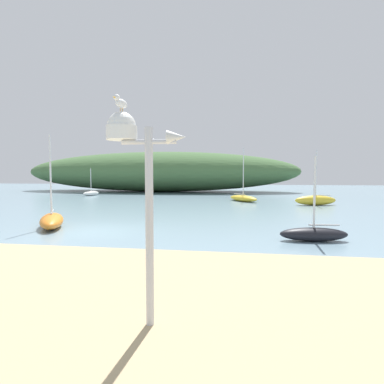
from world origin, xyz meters
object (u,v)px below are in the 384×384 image
(seagull_on_radar, at_px, (121,102))
(sailboat_inner_mooring, at_px, (91,193))
(sailboat_centre_water, at_px, (52,220))
(sailboat_by_sandbar, at_px, (314,233))
(mast_structure, at_px, (133,154))
(sailboat_far_left, at_px, (315,200))
(sailboat_east_reach, at_px, (243,198))

(seagull_on_radar, bearing_deg, sailboat_inner_mooring, 117.82)
(sailboat_centre_water, height_order, sailboat_by_sandbar, sailboat_centre_water)
(mast_structure, xyz_separation_m, sailboat_inner_mooring, (-15.23, 28.52, -2.48))
(sailboat_far_left, xyz_separation_m, sailboat_centre_water, (-14.57, -12.40, -0.07))
(seagull_on_radar, relative_size, sailboat_by_sandbar, 0.10)
(sailboat_east_reach, height_order, sailboat_inner_mooring, sailboat_east_reach)
(sailboat_far_left, bearing_deg, mast_structure, -109.90)
(seagull_on_radar, distance_m, sailboat_east_reach, 23.88)
(mast_structure, distance_m, sailboat_inner_mooring, 32.43)
(seagull_on_radar, height_order, sailboat_centre_water, sailboat_centre_water)
(mast_structure, relative_size, sailboat_inner_mooring, 1.01)
(seagull_on_radar, height_order, sailboat_east_reach, sailboat_east_reach)
(sailboat_far_left, distance_m, sailboat_by_sandbar, 13.99)
(mast_structure, relative_size, sailboat_east_reach, 0.66)
(sailboat_centre_water, bearing_deg, sailboat_inner_mooring, 112.40)
(seagull_on_radar, bearing_deg, mast_structure, 5.22)
(mast_structure, relative_size, sailboat_centre_water, 0.74)
(mast_structure, relative_size, sailboat_far_left, 0.73)
(sailboat_by_sandbar, bearing_deg, seagull_on_radar, -121.30)
(sailboat_by_sandbar, bearing_deg, sailboat_inner_mooring, 132.67)
(sailboat_east_reach, distance_m, sailboat_by_sandbar, 16.38)
(sailboat_east_reach, bearing_deg, sailboat_far_left, -24.95)
(sailboat_far_left, xyz_separation_m, sailboat_inner_mooring, (-22.81, 7.58, -0.12))
(sailboat_centre_water, xyz_separation_m, sailboat_inner_mooring, (-8.24, 19.98, -0.05))
(mast_structure, distance_m, sailboat_centre_water, 11.30)
(mast_structure, height_order, sailboat_centre_water, sailboat_centre_water)
(seagull_on_radar, bearing_deg, sailboat_east_reach, 84.83)
(mast_structure, distance_m, sailboat_by_sandbar, 8.86)
(sailboat_far_left, bearing_deg, sailboat_east_reach, 155.05)
(sailboat_east_reach, bearing_deg, sailboat_centre_water, -120.81)
(sailboat_centre_water, height_order, sailboat_inner_mooring, sailboat_centre_water)
(sailboat_east_reach, distance_m, sailboat_far_left, 6.20)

